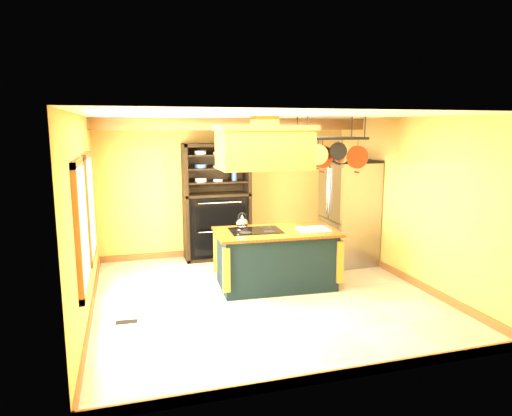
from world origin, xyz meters
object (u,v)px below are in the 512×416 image
refrigerator (348,214)px  range_hood (264,146)px  hutch (216,214)px  kitchen_island (276,258)px  pot_rack (331,146)px

refrigerator → range_hood: bearing=-154.5°
refrigerator → hutch: bearing=157.3°
refrigerator → kitchen_island: bearing=-152.1°
kitchen_island → hutch: hutch is taller
kitchen_island → pot_rack: 1.99m
refrigerator → hutch: (-2.34, 0.98, -0.06)m
hutch → refrigerator: bearing=-22.7°
kitchen_island → hutch: (-0.58, 1.91, 0.40)m
kitchen_island → range_hood: (-0.20, -0.00, 1.78)m
pot_rack → hutch: 2.79m
range_hood → hutch: 2.39m
range_hood → hutch: size_ratio=0.66×
kitchen_island → range_hood: size_ratio=1.34×
pot_rack → refrigerator: (0.84, 0.93, -1.31)m
kitchen_island → range_hood: 1.80m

